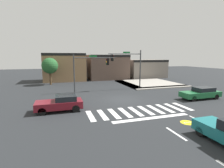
{
  "coord_description": "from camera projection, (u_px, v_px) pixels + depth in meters",
  "views": [
    {
      "loc": [
        -7.07,
        -18.15,
        4.9
      ],
      "look_at": [
        -1.47,
        -0.37,
        1.95
      ],
      "focal_mm": 27.29,
      "sensor_mm": 36.0,
      "label": 1
    }
  ],
  "objects": [
    {
      "name": "car_maroon",
      "position": [
        61.0,
        103.0,
        15.57
      ],
      "size": [
        4.13,
        1.87,
        1.44
      ],
      "rotation": [
        0.0,
        0.0,
        3.14
      ],
      "color": "maroon",
      "rests_on": "ground_plane"
    },
    {
      "name": "lane_markings",
      "position": [
        216.0,
        145.0,
        9.54
      ],
      "size": [
        6.8,
        18.75,
        0.01
      ],
      "color": "white",
      "rests_on": "ground_plane"
    },
    {
      "name": "crosswalk_near",
      "position": [
        141.0,
        111.0,
        15.73
      ],
      "size": [
        9.79,
        2.81,
        0.01
      ],
      "color": "silver",
      "rests_on": "ground_plane"
    },
    {
      "name": "ground_plane",
      "position": [
        123.0,
        99.0,
        19.97
      ],
      "size": [
        120.0,
        120.0,
        0.0
      ],
      "primitive_type": "plane",
      "color": "#232628"
    },
    {
      "name": "roadside_tree",
      "position": [
        50.0,
        66.0,
        30.11
      ],
      "size": [
        2.8,
        2.8,
        4.8
      ],
      "color": "#4C3823",
      "rests_on": "ground_plane"
    },
    {
      "name": "bike_detector_marking",
      "position": [
        187.0,
        123.0,
        12.87
      ],
      "size": [
        1.02,
        1.02,
        0.01
      ],
      "color": "yellow",
      "rests_on": "ground_plane"
    },
    {
      "name": "curb_corner_northeast",
      "position": [
        148.0,
        84.0,
        31.35
      ],
      "size": [
        10.0,
        10.6,
        0.15
      ],
      "color": "#9E998E",
      "rests_on": "ground_plane"
    },
    {
      "name": "storefront_row",
      "position": [
        106.0,
        67.0,
        38.59
      ],
      "size": [
        27.56,
        6.86,
        5.69
      ],
      "color": "#93704C",
      "rests_on": "ground_plane"
    },
    {
      "name": "traffic_signal_northeast",
      "position": [
        129.0,
        63.0,
        25.78
      ],
      "size": [
        5.27,
        0.32,
        5.95
      ],
      "rotation": [
        0.0,
        0.0,
        3.14
      ],
      "color": "#383A3D",
      "rests_on": "ground_plane"
    },
    {
      "name": "car_green",
      "position": [
        201.0,
        93.0,
        20.1
      ],
      "size": [
        4.75,
        1.75,
        1.38
      ],
      "rotation": [
        0.0,
        0.0,
        3.14
      ],
      "color": "#1E6638",
      "rests_on": "ground_plane"
    },
    {
      "name": "traffic_signal_northwest",
      "position": [
        90.0,
        66.0,
        23.94
      ],
      "size": [
        6.03,
        0.32,
        5.26
      ],
      "color": "#383A3D",
      "rests_on": "ground_plane"
    }
  ]
}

